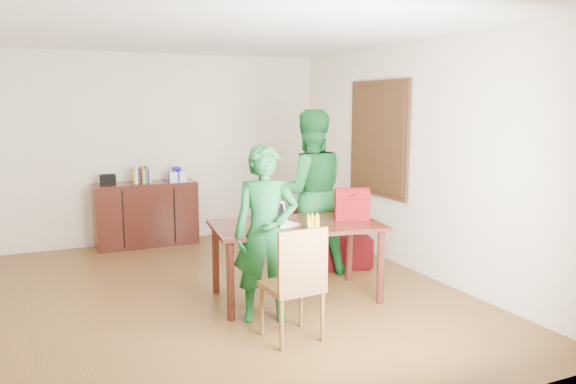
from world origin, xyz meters
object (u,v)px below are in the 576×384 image
laptop (282,221)px  red_bag (352,207)px  chair (293,306)px  person_near (266,234)px  table (296,233)px  sofa (325,230)px  person_far (309,192)px  bottle (315,221)px

laptop → red_bag: bearing=-14.8°
chair → person_near: 0.73m
chair → table: bearing=59.4°
person_near → laptop: bearing=68.2°
laptop → sofa: laptop is taller
person_near → red_bag: person_near is taller
person_far → sofa: 1.20m
person_near → laptop: (0.33, 0.37, 0.02)m
sofa → table: bearing=159.2°
table → sofa: (1.16, 1.53, -0.40)m
person_far → bottle: size_ratio=11.22×
table → sofa: size_ratio=0.90×
table → person_far: person_far is taller
person_far → bottle: bearing=77.8°
table → person_near: (-0.50, -0.41, 0.13)m
red_bag → sofa: 1.78m
laptop → bottle: bearing=-67.7°
person_far → red_bag: 0.82m
laptop → red_bag: 0.80m
table → person_far: 0.98m
chair → red_bag: 1.53m
person_near → sofa: bearing=69.1°
table → person_far: (0.53, 0.77, 0.27)m
red_bag → chair: bearing=-116.7°
person_near → table: bearing=58.9°
bottle → sofa: (1.12, 1.86, -0.59)m
person_far → sofa: bearing=-117.6°
table → sofa: table is taller
table → bottle: 0.38m
bottle → chair: bearing=-130.7°
red_bag → laptop: bearing=-155.8°
bottle → red_bag: bearing=26.0°
table → bottle: bearing=-74.9°
chair → person_near: size_ratio=0.61×
person_near → bottle: size_ratio=9.48×
sofa → red_bag: bearing=177.6°
red_bag → person_far: bearing=121.1°
person_far → laptop: 1.08m
chair → person_near: person_near is taller
chair → bottle: 0.97m
laptop → bottle: size_ratio=2.01×
person_near → bottle: (0.54, 0.08, 0.06)m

